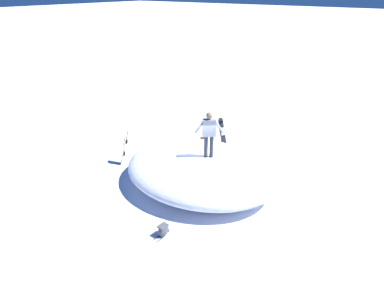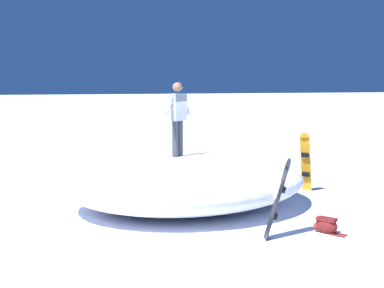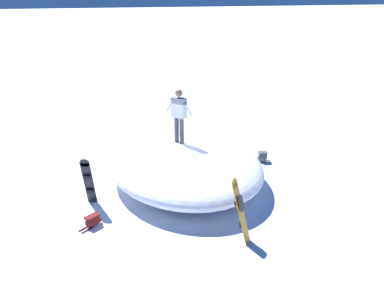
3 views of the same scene
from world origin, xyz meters
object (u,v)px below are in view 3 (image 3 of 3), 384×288
object	(u,v)px
snowboard_primary_upright	(88,181)
snowboard_secondary_upright	(240,210)
backpack_near	(262,157)
snowboarder_standing	(179,112)
backpack_far	(93,220)

from	to	relation	value
snowboard_primary_upright	snowboard_secondary_upright	xyz separation A→B (m)	(2.62, 3.47, 0.05)
backpack_near	snowboarder_standing	bearing A→B (deg)	-81.58
snowboard_secondary_upright	backpack_far	world-z (taller)	snowboard_secondary_upright
snowboard_secondary_upright	backpack_near	bearing A→B (deg)	149.31
snowboard_primary_upright	backpack_near	xyz separation A→B (m)	(-1.58, 5.96, -0.59)
snowboard_primary_upright	snowboard_secondary_upright	world-z (taller)	snowboard_secondary_upright
snowboarder_standing	backpack_far	world-z (taller)	snowboarder_standing
snowboarder_standing	backpack_far	bearing A→B (deg)	-52.20
snowboarder_standing	snowboard_secondary_upright	xyz separation A→B (m)	(3.74, 0.62, -1.37)
snowboarder_standing	snowboard_secondary_upright	size ratio (longest dim) A/B	1.04
snowboard_secondary_upright	snowboard_primary_upright	bearing A→B (deg)	-127.03
snowboarder_standing	snowboard_primary_upright	bearing A→B (deg)	-68.61
snowboarder_standing	backpack_near	size ratio (longest dim) A/B	3.19
snowboard_primary_upright	backpack_far	bearing A→B (deg)	1.90
backpack_far	backpack_near	bearing A→B (deg)	114.07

